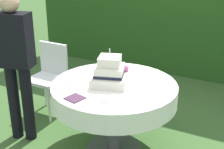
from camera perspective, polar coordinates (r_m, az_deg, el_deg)
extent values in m
plane|color=#3D602D|center=(3.49, 0.36, -13.04)|extent=(20.00, 20.00, 0.00)
cylinder|color=#4C4C51|center=(3.49, 0.37, -12.90)|extent=(0.58, 0.58, 0.02)
cylinder|color=#4C4C51|center=(3.30, 0.38, -7.91)|extent=(0.12, 0.12, 0.72)
cylinder|color=brown|center=(3.13, 0.40, -1.99)|extent=(1.20, 1.20, 0.03)
cylinder|color=white|center=(3.16, 0.39, -3.31)|extent=(1.23, 1.23, 0.19)
cube|color=silver|center=(3.11, -0.40, -0.90)|extent=(0.42, 0.42, 0.09)
cube|color=silver|center=(3.07, -0.40, 0.72)|extent=(0.33, 0.33, 0.09)
cube|color=black|center=(3.08, -0.40, 0.20)|extent=(0.34, 0.34, 0.03)
cube|color=silver|center=(3.04, -0.41, 2.38)|extent=(0.26, 0.26, 0.09)
sphere|color=#C6599E|center=(3.18, 2.31, 1.03)|extent=(0.08, 0.08, 0.08)
cylinder|color=silver|center=(3.01, -0.41, 3.91)|extent=(0.01, 0.01, 0.08)
cylinder|color=white|center=(2.81, -1.36, -4.39)|extent=(0.13, 0.13, 0.01)
cylinder|color=white|center=(3.44, 4.92, 0.62)|extent=(0.14, 0.14, 0.01)
cylinder|color=white|center=(3.20, -7.13, -1.15)|extent=(0.10, 0.10, 0.01)
cube|color=#4C2D47|center=(2.85, -6.59, -4.19)|extent=(0.18, 0.18, 0.01)
cylinder|color=white|center=(4.12, -14.55, -4.34)|extent=(0.03, 0.03, 0.45)
cylinder|color=white|center=(3.93, -11.06, -5.38)|extent=(0.03, 0.03, 0.45)
cylinder|color=white|center=(4.34, -11.74, -2.73)|extent=(0.03, 0.03, 0.45)
cylinder|color=white|center=(4.15, -8.32, -3.63)|extent=(0.03, 0.03, 0.45)
cube|color=white|center=(4.03, -11.68, -0.86)|extent=(0.40, 0.40, 0.04)
cube|color=white|center=(4.08, -10.32, 2.85)|extent=(0.40, 0.04, 0.40)
cylinder|color=black|center=(3.65, -16.98, -4.72)|extent=(0.12, 0.12, 0.85)
cylinder|color=black|center=(3.57, -14.72, -5.02)|extent=(0.12, 0.12, 0.85)
cube|color=black|center=(3.36, -17.08, 5.86)|extent=(0.40, 0.29, 0.55)
sphere|color=tan|center=(3.28, -17.82, 12.14)|extent=(0.20, 0.20, 0.20)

